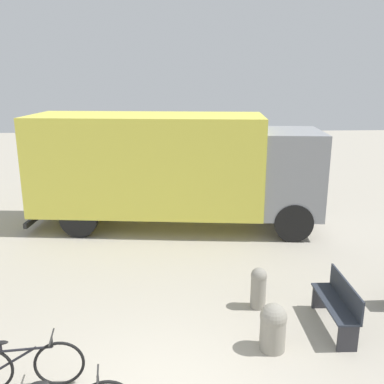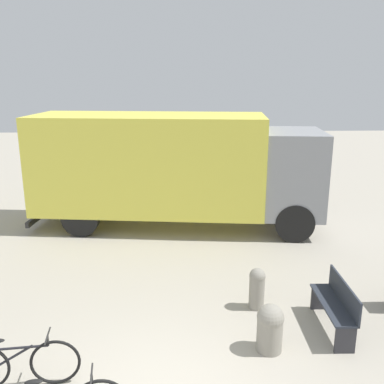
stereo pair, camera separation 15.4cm
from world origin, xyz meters
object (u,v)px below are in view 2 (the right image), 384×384
at_px(park_bench, 337,304).
at_px(bollard_far_bench, 257,287).
at_px(bollard_near_bench, 270,326).
at_px(bicycle_near, 20,364).
at_px(delivery_truck, 173,165).

xyz_separation_m(park_bench, bollard_far_bench, (-1.28, 0.80, -0.05)).
relative_size(park_bench, bollard_far_bench, 1.78).
bearing_deg(bollard_near_bench, bicycle_near, -169.32).
relative_size(park_bench, bollard_near_bench, 1.79).
bearing_deg(bollard_far_bench, bicycle_near, -151.83).
relative_size(delivery_truck, bollard_near_bench, 10.37).
height_order(bicycle_near, bollard_far_bench, bollard_far_bench).
distance_m(delivery_truck, park_bench, 6.50).
height_order(delivery_truck, bollard_near_bench, delivery_truck).
relative_size(park_bench, bicycle_near, 0.87).
relative_size(delivery_truck, bollard_far_bench, 10.30).
height_order(park_bench, bicycle_near, park_bench).
xyz_separation_m(park_bench, bicycle_near, (-5.14, -1.27, -0.12)).
xyz_separation_m(delivery_truck, bollard_near_bench, (1.58, -6.20, -1.43)).
xyz_separation_m(bicycle_near, bollard_far_bench, (3.86, 2.07, 0.07)).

